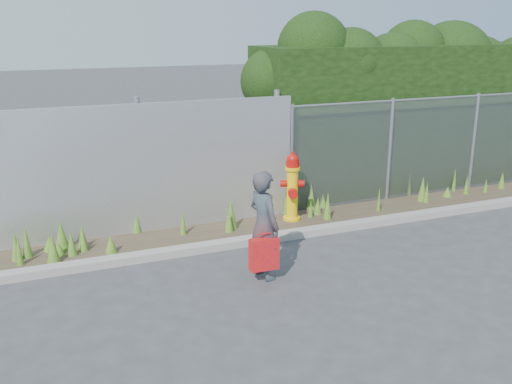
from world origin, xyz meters
The scene contains 10 objects.
ground centered at (0.00, 0.00, 0.00)m, with size 80.00×80.00×0.00m, color #3B3A3D.
curb centered at (0.00, 1.80, 0.06)m, with size 16.00×0.22×0.12m, color gray.
weed_strip centered at (-0.65, 2.52, 0.14)m, with size 16.00×1.34×0.54m.
corrugated_fence centered at (-3.25, 3.01, 1.10)m, with size 8.50×0.21×2.30m.
chainlink_fence centered at (4.25, 3.00, 1.03)m, with size 6.50×0.07×2.05m.
hedge centered at (4.48, 4.03, 1.96)m, with size 7.70×1.91×3.67m.
fire_hydrant centered at (0.88, 2.57, 0.62)m, with size 0.43×0.38×1.27m.
woman centered at (-0.51, 0.59, 0.77)m, with size 0.56×0.37×1.54m, color #0F5B63.
red_tote_bag centered at (-0.58, 0.41, 0.42)m, with size 0.40×0.15×0.53m.
black_shoulder_bag centered at (-0.43, 0.84, 1.02)m, with size 0.23×0.10×0.18m.
Camera 1 is at (-3.39, -6.21, 3.46)m, focal length 40.00 mm.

